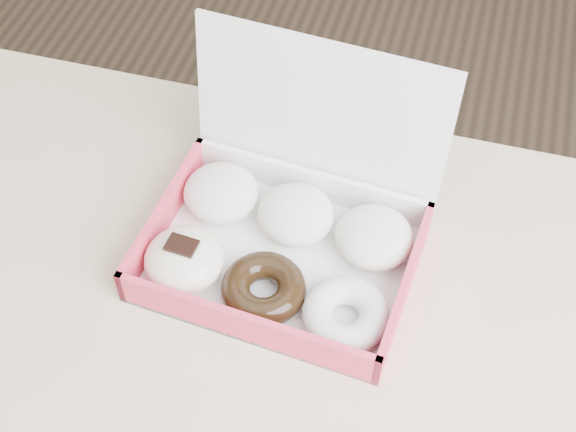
# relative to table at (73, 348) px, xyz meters

# --- Properties ---
(table) EXTENTS (1.20, 0.80, 0.75)m
(table) POSITION_rel_table_xyz_m (0.00, 0.00, 0.00)
(table) COLOR tan
(table) RESTS_ON ground
(donut_box) EXTENTS (0.33, 0.29, 0.22)m
(donut_box) POSITION_rel_table_xyz_m (0.22, 0.15, 0.11)
(donut_box) COLOR white
(donut_box) RESTS_ON table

